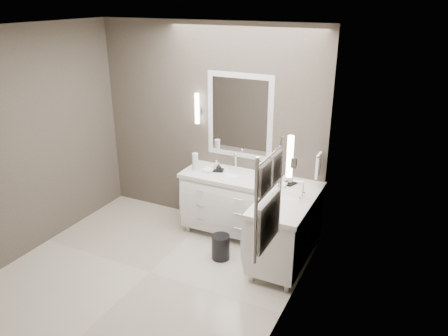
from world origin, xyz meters
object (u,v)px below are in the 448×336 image
at_px(vanity_back, 230,200).
at_px(vanity_right, 286,226).
at_px(towel_ladder, 268,205).
at_px(waste_bin, 221,247).

height_order(vanity_back, vanity_right, same).
relative_size(vanity_back, towel_ladder, 1.38).
relative_size(vanity_right, waste_bin, 4.03).
distance_m(vanity_back, waste_bin, 0.71).
bearing_deg(waste_bin, vanity_right, 21.13).
distance_m(vanity_back, vanity_right, 0.93).
bearing_deg(towel_ladder, vanity_back, 124.10).
relative_size(vanity_back, vanity_right, 1.00).
distance_m(towel_ladder, waste_bin, 1.86).
relative_size(vanity_back, waste_bin, 4.03).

